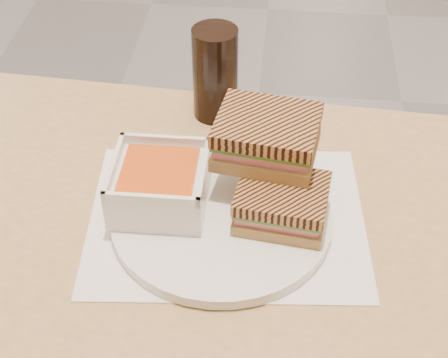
# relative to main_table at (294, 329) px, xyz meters

# --- Properties ---
(main_table) EXTENTS (1.24, 0.78, 0.75)m
(main_table) POSITION_rel_main_table_xyz_m (0.00, 0.00, 0.00)
(main_table) COLOR tan
(main_table) RESTS_ON ground
(tray_liner) EXTENTS (0.37, 0.30, 0.00)m
(tray_liner) POSITION_rel_main_table_xyz_m (-0.10, 0.08, 0.11)
(tray_liner) COLOR white
(tray_liner) RESTS_ON main_table
(plate) EXTENTS (0.28, 0.28, 0.02)m
(plate) POSITION_rel_main_table_xyz_m (-0.10, 0.07, 0.12)
(plate) COLOR white
(plate) RESTS_ON tray_liner
(soup_bowl) EXTENTS (0.12, 0.12, 0.06)m
(soup_bowl) POSITION_rel_main_table_xyz_m (-0.18, 0.09, 0.16)
(soup_bowl) COLOR white
(soup_bowl) RESTS_ON plate
(panini_lower) EXTENTS (0.12, 0.10, 0.05)m
(panini_lower) POSITION_rel_main_table_xyz_m (-0.03, 0.07, 0.16)
(panini_lower) COLOR tan
(panini_lower) RESTS_ON plate
(panini_upper) EXTENTS (0.14, 0.12, 0.06)m
(panini_upper) POSITION_rel_main_table_xyz_m (-0.05, 0.14, 0.21)
(panini_upper) COLOR tan
(panini_upper) RESTS_ON panini_lower
(cola_glass) EXTENTS (0.07, 0.07, 0.14)m
(cola_glass) POSITION_rel_main_table_xyz_m (-0.14, 0.31, 0.19)
(cola_glass) COLOR black
(cola_glass) RESTS_ON main_table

